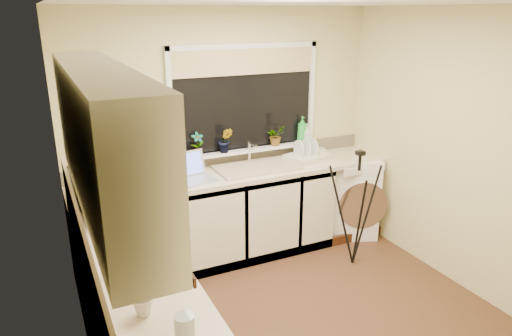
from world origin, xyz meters
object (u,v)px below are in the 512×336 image
at_px(soap_bottle_green, 302,129).
at_px(cup_back, 320,153).
at_px(kettle, 133,216).
at_px(plant_a, 198,144).
at_px(dish_rack, 307,157).
at_px(soap_bottle_clear, 307,133).
at_px(microwave, 108,190).
at_px(plant_d, 275,136).
at_px(glass_jug, 185,329).
at_px(washing_machine, 345,194).
at_px(cup_left, 143,307).
at_px(steel_jar, 123,266).
at_px(tripod, 356,209).
at_px(laptop, 193,173).
at_px(plant_b, 225,140).

distance_m(soap_bottle_green, cup_back, 0.32).
height_order(kettle, plant_a, plant_a).
distance_m(dish_rack, soap_bottle_clear, 0.29).
relative_size(microwave, plant_d, 2.90).
relative_size(kettle, glass_jug, 1.45).
height_order(washing_machine, plant_d, plant_d).
xyz_separation_m(soap_bottle_green, cup_left, (-2.21, -2.12, -0.24)).
bearing_deg(soap_bottle_green, plant_a, -179.26).
distance_m(glass_jug, steel_jar, 0.76).
distance_m(microwave, cup_left, 1.49).
height_order(dish_rack, soap_bottle_clear, soap_bottle_clear).
bearing_deg(cup_left, soap_bottle_clear, 42.94).
height_order(microwave, plant_d, plant_d).
distance_m(tripod, soap_bottle_green, 1.08).
distance_m(microwave, cup_back, 2.34).
bearing_deg(kettle, laptop, 49.30).
bearing_deg(plant_b, cup_back, -6.76).
bearing_deg(plant_d, dish_rack, -34.56).
bearing_deg(plant_a, dish_rack, -9.00).
bearing_deg(glass_jug, laptop, 70.92).
bearing_deg(soap_bottle_green, laptop, -169.11).
bearing_deg(washing_machine, laptop, -156.48).
bearing_deg(cup_left, soap_bottle_green, 43.90).
bearing_deg(plant_d, glass_jug, -125.95).
bearing_deg(soap_bottle_clear, glass_jug, -131.60).
distance_m(microwave, soap_bottle_green, 2.24).
bearing_deg(laptop, cup_left, -127.06).
bearing_deg(cup_back, steel_jar, -147.43).
bearing_deg(tripod, steel_jar, -167.16).
relative_size(plant_a, soap_bottle_clear, 1.20).
height_order(tripod, soap_bottle_clear, soap_bottle_clear).
relative_size(washing_machine, laptop, 2.25).
height_order(tripod, plant_d, plant_d).
distance_m(plant_b, soap_bottle_green, 0.90).
relative_size(kettle, cup_back, 1.71).
xyz_separation_m(laptop, microwave, (-0.82, -0.39, 0.10)).
bearing_deg(tripod, cup_left, -157.54).
height_order(steel_jar, microwave, microwave).
bearing_deg(washing_machine, dish_rack, -161.50).
bearing_deg(microwave, cup_back, -95.14).
relative_size(washing_machine, dish_rack, 2.08).
xyz_separation_m(washing_machine, plant_d, (-0.77, 0.23, 0.70)).
height_order(laptop, soap_bottle_clear, soap_bottle_clear).
xyz_separation_m(glass_jug, soap_bottle_green, (2.07, 2.42, 0.22)).
distance_m(plant_d, soap_bottle_green, 0.33).
xyz_separation_m(glass_jug, plant_a, (0.89, 2.40, 0.20)).
bearing_deg(plant_b, plant_d, 3.20).
bearing_deg(plant_a, cup_back, -6.17).
bearing_deg(soap_bottle_green, steel_jar, -143.11).
bearing_deg(plant_a, plant_d, 0.85).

